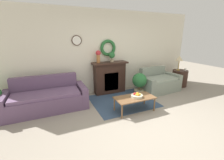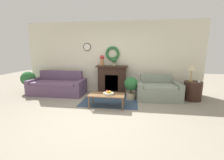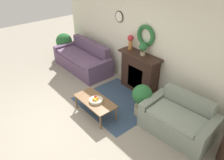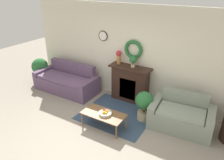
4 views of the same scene
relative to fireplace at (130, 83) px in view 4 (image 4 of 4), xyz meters
The scene contains 12 objects.
ground_plane 2.34m from the fireplace, 91.57° to the right, with size 16.00×16.00×0.00m, color gray.
floor_rug 0.99m from the fireplace, 85.52° to the right, with size 1.80×1.61×0.01m.
wall_back 0.84m from the fireplace, 106.95° to the left, with size 6.80×0.16×2.70m.
fireplace is the anchor object (origin of this frame).
couch_left 2.07m from the fireplace, 167.52° to the right, with size 2.04×0.91×0.85m.
loveseat_right 1.73m from the fireplace, 18.01° to the right, with size 1.49×0.96×0.80m.
coffee_table 1.51m from the fireplace, 87.51° to the right, with size 1.03×0.51×0.38m.
fruit_bowl 1.52m from the fireplace, 85.54° to the right, with size 0.31×0.31×0.12m.
vase_on_mantel_left 0.85m from the fireplace, behind, with size 0.16×0.16×0.39m.
potted_plant_on_mantel 0.74m from the fireplace, 10.82° to the right, with size 0.21×0.21×0.33m.
potted_plant_floor_by_couch 3.27m from the fireplace, behind, with size 0.56×0.56×0.83m.
potted_plant_floor_by_loveseat 1.01m from the fireplace, 42.79° to the right, with size 0.46×0.46×0.76m.
Camera 4 is at (2.53, -2.82, 3.23)m, focal length 35.00 mm.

